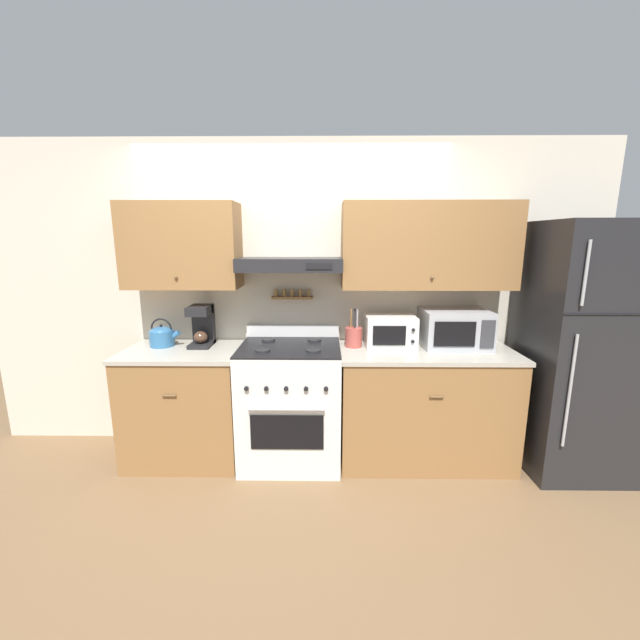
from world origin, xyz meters
TOP-DOWN VIEW (x-y plane):
  - ground_plane at (0.00, 0.00)m, footprint 16.00×16.00m
  - wall_back at (0.09, 0.62)m, footprint 5.20×0.46m
  - counter_left at (-0.85, 0.33)m, footprint 0.91×0.65m
  - counter_right at (1.07, 0.33)m, footprint 1.36×0.65m
  - stove_range at (-0.00, 0.31)m, footprint 0.78×0.69m
  - refrigerator at (2.23, 0.26)m, footprint 0.82×0.77m
  - tea_kettle at (-1.04, 0.43)m, footprint 0.25×0.19m
  - coffee_maker at (-0.72, 0.46)m, footprint 0.17×0.24m
  - microwave at (1.31, 0.45)m, footprint 0.51×0.41m
  - utensil_crock at (0.50, 0.43)m, footprint 0.14×0.14m
  - toaster_oven at (0.80, 0.43)m, footprint 0.39×0.29m

SIDE VIEW (x-z plane):
  - ground_plane at x=0.00m, z-range 0.00..0.00m
  - counter_right at x=1.07m, z-range 0.00..0.92m
  - counter_left at x=-0.85m, z-range 0.00..0.92m
  - stove_range at x=0.00m, z-range -0.05..1.01m
  - refrigerator at x=2.23m, z-range 0.00..1.89m
  - utensil_crock at x=0.50m, z-range 0.84..1.15m
  - tea_kettle at x=-1.04m, z-range 0.89..1.11m
  - toaster_oven at x=0.80m, z-range 0.92..1.17m
  - microwave at x=1.31m, z-range 0.92..1.21m
  - coffee_maker at x=-0.72m, z-range 0.92..1.25m
  - wall_back at x=0.09m, z-range 0.14..2.69m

